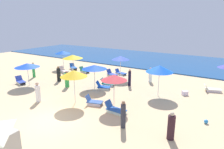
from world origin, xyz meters
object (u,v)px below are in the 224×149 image
at_px(umbrella_8, 94,67).
at_px(lounge_chair_8_1, 107,83).
at_px(umbrella_7, 121,58).
at_px(beachgoer_3, 38,93).
at_px(lounge_chair_1_0, 20,81).
at_px(lounge_chair_8_0, 103,86).
at_px(beachgoer_7, 130,78).
at_px(lounge_chair_5_0, 84,71).
at_px(beachgoer_2, 150,75).
at_px(beachgoer_6, 67,80).
at_px(lounge_chair_5_1, 63,70).
at_px(lounge_chair_4_0, 73,67).
at_px(umbrella_1, 27,65).
at_px(cooler_box_0, 185,93).
at_px(umbrella_5, 73,57).
at_px(beachgoer_4, 171,127).
at_px(beach_ball_1, 206,122).
at_px(lounge_chair_6_0, 115,109).
at_px(umbrella_3, 160,69).
at_px(umbrella_4, 63,52).
at_px(beachgoer_5, 34,70).
at_px(lounge_chair_7_0, 120,73).
at_px(beachgoer_1, 59,74).
at_px(lounge_chair_7_1, 112,74).
at_px(umbrella_2, 74,73).
at_px(umbrella_6, 114,78).
at_px(lounge_chair_0_0, 212,89).
at_px(beachgoer_0, 123,115).

xyz_separation_m(umbrella_8, lounge_chair_8_1, (0.64, 1.15, -1.76)).
bearing_deg(umbrella_7, beachgoer_3, -103.45).
xyz_separation_m(lounge_chair_1_0, lounge_chair_8_0, (7.92, 3.05, -0.01)).
height_order(lounge_chair_8_0, beachgoer_7, beachgoer_7).
bearing_deg(lounge_chair_5_0, umbrella_8, -125.68).
distance_m(beachgoer_2, beachgoer_6, 8.38).
bearing_deg(lounge_chair_5_1, lounge_chair_4_0, 19.83).
relative_size(umbrella_1, cooler_box_0, 5.01).
relative_size(umbrella_5, umbrella_7, 0.96).
height_order(lounge_chair_5_0, lounge_chair_8_0, lounge_chair_8_0).
bearing_deg(beachgoer_4, beachgoer_2, -42.30).
distance_m(lounge_chair_1_0, lounge_chair_5_1, 5.52).
distance_m(lounge_chair_4_0, beach_ball_1, 17.86).
bearing_deg(beachgoer_6, lounge_chair_6_0, -122.48).
relative_size(umbrella_3, umbrella_4, 1.10).
bearing_deg(lounge_chair_4_0, beachgoer_5, -163.74).
distance_m(lounge_chair_5_1, lounge_chair_8_1, 7.40).
distance_m(lounge_chair_6_0, beachgoer_6, 7.08).
height_order(lounge_chair_7_0, beachgoer_3, beachgoer_3).
bearing_deg(lounge_chair_4_0, umbrella_8, -94.28).
distance_m(lounge_chair_6_0, lounge_chair_8_1, 5.93).
distance_m(beachgoer_1, beach_ball_1, 14.44).
relative_size(lounge_chair_6_0, beachgoer_1, 0.95).
bearing_deg(umbrella_7, lounge_chair_7_1, 164.76).
xyz_separation_m(umbrella_1, lounge_chair_5_0, (1.38, 6.66, -1.74)).
distance_m(lounge_chair_5_0, cooler_box_0, 12.21).
xyz_separation_m(umbrella_2, beachgoer_6, (-3.28, 2.49, -1.64)).
height_order(umbrella_7, beachgoer_7, umbrella_7).
bearing_deg(beachgoer_5, beach_ball_1, 40.19).
distance_m(umbrella_4, umbrella_6, 13.93).
bearing_deg(umbrella_4, lounge_chair_4_0, 10.84).
distance_m(lounge_chair_0_0, umbrella_5, 15.18).
distance_m(lounge_chair_5_1, lounge_chair_8_0, 7.92).
distance_m(lounge_chair_6_0, beach_ball_1, 5.82).
distance_m(umbrella_1, lounge_chair_7_1, 8.98).
xyz_separation_m(umbrella_5, beachgoer_4, (14.00, -7.60, -1.30)).
xyz_separation_m(beachgoer_7, beach_ball_1, (7.41, -4.07, -0.66)).
bearing_deg(umbrella_6, beachgoer_2, 90.59).
bearing_deg(beachgoer_7, lounge_chair_1_0, -179.94).
xyz_separation_m(lounge_chair_5_1, beachgoer_2, (10.41, 2.00, 0.44)).
bearing_deg(umbrella_3, beachgoer_7, 162.90).
relative_size(lounge_chair_4_0, beachgoer_1, 0.94).
bearing_deg(beachgoer_6, cooler_box_0, -83.36).
distance_m(lounge_chair_5_0, umbrella_6, 10.76).
xyz_separation_m(beachgoer_0, beachgoer_7, (-3.31, 7.21, -0.00)).
bearing_deg(beachgoer_0, lounge_chair_4_0, -28.42).
bearing_deg(lounge_chair_5_1, lounge_chair_8_1, -85.85).
bearing_deg(beachgoer_5, lounge_chair_4_0, 121.40).
bearing_deg(lounge_chair_4_0, umbrella_3, -75.51).
relative_size(lounge_chair_6_0, beachgoer_2, 0.99).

